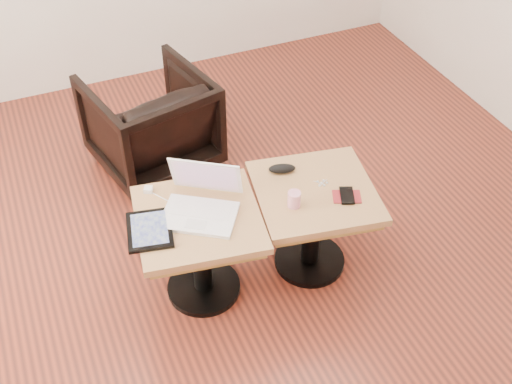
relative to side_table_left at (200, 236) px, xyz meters
name	(u,v)px	position (x,y,z in m)	size (l,w,h in m)	color
room_shell	(238,53)	(0.25, 0.06, 0.94)	(4.52, 4.52, 2.71)	#4C211A
side_table_left	(200,236)	(0.00, 0.00, 0.00)	(0.69, 0.69, 0.55)	black
side_table_right	(313,209)	(0.61, -0.05, 0.00)	(0.70, 0.70, 0.55)	black
laptop	(202,203)	(0.03, 0.03, 0.19)	(0.47, 0.46, 0.24)	white
tablet	(150,230)	(-0.24, -0.01, 0.15)	(0.26, 0.30, 0.02)	black
charging_adapter	(148,190)	(-0.17, 0.27, 0.15)	(0.04, 0.04, 0.02)	white
glasses_case	(282,169)	(0.52, 0.15, 0.16)	(0.14, 0.06, 0.04)	black
striped_cup	(294,199)	(0.46, -0.11, 0.18)	(0.07, 0.07, 0.08)	#E33F79
earbuds_tangle	(322,183)	(0.67, -0.02, 0.14)	(0.06, 0.05, 0.01)	white
phone_on_sleeve	(347,196)	(0.73, -0.16, 0.14)	(0.17, 0.14, 0.02)	maroon
armchair	(151,123)	(0.07, 1.15, -0.08)	(0.69, 0.71, 0.65)	black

